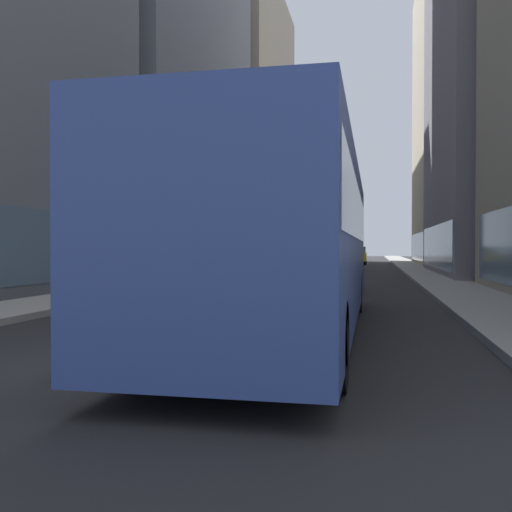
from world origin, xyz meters
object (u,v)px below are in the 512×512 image
object	(u,v)px
car_blue_hatchback	(314,255)
box_truck	(304,246)
transit_bus	(288,236)
car_white_van	(267,267)
dalmatian_dog	(78,332)
car_black_suv	(329,268)
car_silver_sedan	(350,258)
car_yellow_taxi	(356,255)

from	to	relation	value
car_blue_hatchback	box_truck	world-z (taller)	box_truck
transit_bus	car_white_van	world-z (taller)	transit_bus
transit_bus	box_truck	size ratio (longest dim) A/B	1.54
box_truck	dalmatian_dog	world-z (taller)	box_truck
dalmatian_dog	car_white_van	bearing A→B (deg)	91.26
car_black_suv	car_blue_hatchback	xyz separation A→B (m)	(-4.00, 33.29, 0.00)
transit_bus	car_silver_sedan	bearing A→B (deg)	90.00
transit_bus	car_blue_hatchback	distance (m)	43.63
transit_bus	box_truck	xyz separation A→B (m)	(-4.00, 36.04, -0.11)
car_silver_sedan	car_blue_hatchback	distance (m)	15.28
car_white_van	dalmatian_dog	bearing A→B (deg)	-88.74
dalmatian_dog	box_truck	bearing A→B (deg)	92.76
car_white_van	car_black_suv	bearing A→B (deg)	-16.56
car_silver_sedan	dalmatian_dog	world-z (taller)	car_silver_sedan
transit_bus	dalmatian_dog	size ratio (longest dim) A/B	11.98
car_yellow_taxi	car_white_van	bearing A→B (deg)	-94.43
car_blue_hatchback	box_truck	xyz separation A→B (m)	(-0.00, -7.40, 0.84)
car_silver_sedan	car_black_suv	bearing A→B (deg)	-90.00
car_white_van	car_blue_hatchback	bearing A→B (deg)	92.81
car_blue_hatchback	dalmatian_dog	size ratio (longest dim) A/B	4.42
transit_bus	car_blue_hatchback	xyz separation A→B (m)	(-4.00, 43.43, -0.95)
box_truck	transit_bus	bearing A→B (deg)	-83.67
box_truck	dalmatian_dog	bearing A→B (deg)	-87.24
car_silver_sedan	car_white_van	bearing A→B (deg)	-97.67
transit_bus	car_black_suv	xyz separation A→B (m)	(0.00, 10.14, -0.96)
transit_bus	dalmatian_dog	bearing A→B (deg)	-118.43
car_yellow_taxi	car_blue_hatchback	bearing A→B (deg)	158.56
car_silver_sedan	car_black_suv	size ratio (longest dim) A/B	1.00
car_silver_sedan	transit_bus	bearing A→B (deg)	-90.00
car_yellow_taxi	car_white_van	xyz separation A→B (m)	(-2.40, -31.01, -0.00)
car_white_van	box_truck	xyz separation A→B (m)	(-1.60, 25.18, 0.85)
car_silver_sedan	car_white_van	xyz separation A→B (m)	(-2.40, -17.83, 0.00)
car_silver_sedan	car_blue_hatchback	xyz separation A→B (m)	(-4.00, 14.75, 0.00)
transit_bus	dalmatian_dog	distance (m)	4.54
car_silver_sedan	car_white_van	distance (m)	17.99
car_yellow_taxi	car_silver_sedan	distance (m)	13.18
box_truck	dalmatian_dog	size ratio (longest dim) A/B	7.79
car_yellow_taxi	car_black_suv	distance (m)	31.72
car_black_suv	car_yellow_taxi	bearing A→B (deg)	90.00
car_blue_hatchback	car_yellow_taxi	bearing A→B (deg)	-21.44
transit_bus	car_black_suv	distance (m)	10.19
car_yellow_taxi	car_black_suv	xyz separation A→B (m)	(-0.00, -31.72, -0.00)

